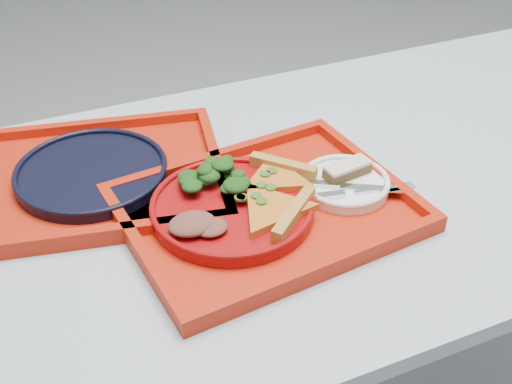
% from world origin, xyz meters
% --- Properties ---
extents(table, '(1.60, 0.80, 0.75)m').
position_xyz_m(table, '(0.00, 0.00, 0.68)').
color(table, '#9CA5AF').
rests_on(table, ground).
extents(tray_main, '(0.48, 0.39, 0.01)m').
position_xyz_m(tray_main, '(-0.24, -0.06, 0.76)').
color(tray_main, '#AC1C09').
rests_on(tray_main, table).
extents(tray_far, '(0.51, 0.43, 0.01)m').
position_xyz_m(tray_far, '(-0.48, 0.14, 0.76)').
color(tray_far, '#AC1C09').
rests_on(tray_far, table).
extents(dinner_plate, '(0.26, 0.26, 0.02)m').
position_xyz_m(dinner_plate, '(-0.29, -0.05, 0.77)').
color(dinner_plate, maroon).
rests_on(dinner_plate, tray_main).
extents(side_plate, '(0.15, 0.15, 0.01)m').
position_xyz_m(side_plate, '(-0.09, -0.06, 0.77)').
color(side_plate, white).
rests_on(side_plate, tray_main).
extents(navy_plate, '(0.26, 0.26, 0.02)m').
position_xyz_m(navy_plate, '(-0.48, 0.14, 0.77)').
color(navy_plate, black).
rests_on(navy_plate, tray_far).
extents(pizza_slice_a, '(0.19, 0.20, 0.02)m').
position_xyz_m(pizza_slice_a, '(-0.24, -0.09, 0.79)').
color(pizza_slice_a, orange).
rests_on(pizza_slice_a, dinner_plate).
extents(pizza_slice_b, '(0.18, 0.18, 0.02)m').
position_xyz_m(pizza_slice_b, '(-0.20, -0.02, 0.79)').
color(pizza_slice_b, orange).
rests_on(pizza_slice_b, dinner_plate).
extents(salad_heap, '(0.10, 0.09, 0.05)m').
position_xyz_m(salad_heap, '(-0.30, 0.01, 0.80)').
color(salad_heap, black).
rests_on(salad_heap, dinner_plate).
extents(meat_portion, '(0.07, 0.06, 0.02)m').
position_xyz_m(meat_portion, '(-0.37, -0.09, 0.79)').
color(meat_portion, brown).
rests_on(meat_portion, dinner_plate).
extents(dessert_bar, '(0.09, 0.04, 0.02)m').
position_xyz_m(dessert_bar, '(-0.08, -0.05, 0.79)').
color(dessert_bar, '#52331B').
rests_on(dessert_bar, side_plate).
extents(knife, '(0.17, 0.11, 0.01)m').
position_xyz_m(knife, '(-0.09, -0.08, 0.78)').
color(knife, silver).
rests_on(knife, side_plate).
extents(fork, '(0.19, 0.06, 0.01)m').
position_xyz_m(fork, '(-0.10, -0.10, 0.78)').
color(fork, silver).
rests_on(fork, side_plate).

